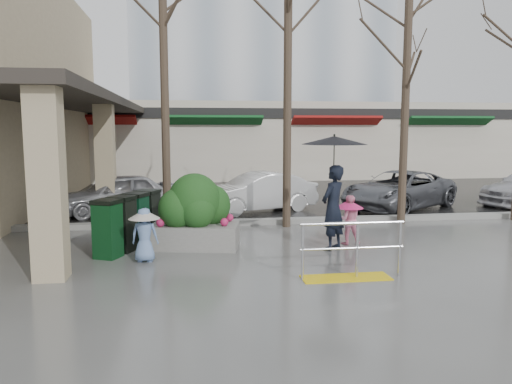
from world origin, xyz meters
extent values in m
plane|color=#51514F|center=(0.00, 0.00, 0.00)|extent=(120.00, 120.00, 0.00)
cube|color=black|center=(0.00, 22.00, 0.01)|extent=(120.00, 36.00, 0.01)
cube|color=gray|center=(0.00, 4.00, 0.07)|extent=(120.00, 0.30, 0.15)
cube|color=#2D2823|center=(-4.80, 8.00, 3.62)|extent=(2.80, 18.00, 0.25)
cube|color=tan|center=(-3.90, -0.50, 1.75)|extent=(0.55, 0.55, 3.50)
cube|color=tan|center=(-3.90, 6.00, 1.75)|extent=(0.55, 0.55, 3.50)
cube|color=beige|center=(2.00, 18.00, 2.00)|extent=(34.00, 6.00, 4.00)
cube|color=maroon|center=(-6.00, 15.10, 2.85)|extent=(4.50, 1.68, 0.87)
cube|color=#0F4C1E|center=(0.00, 15.10, 2.85)|extent=(4.50, 1.68, 0.87)
cube|color=maroon|center=(6.00, 15.10, 2.85)|extent=(4.50, 1.68, 0.87)
cube|color=#0F4C1E|center=(12.00, 15.10, 2.85)|extent=(4.50, 1.68, 0.87)
cube|color=black|center=(2.00, 15.10, 3.40)|extent=(34.00, 0.35, 0.50)
cube|color=#8C99A8|center=(4.00, 30.00, 12.50)|extent=(18.00, 12.00, 25.00)
cube|color=yellow|center=(1.30, -1.20, 0.01)|extent=(1.60, 0.50, 0.02)
cylinder|color=silver|center=(0.50, -1.20, 0.50)|extent=(0.05, 0.05, 1.00)
cylinder|color=silver|center=(1.50, -1.20, 0.50)|extent=(0.05, 0.05, 1.00)
cylinder|color=silver|center=(2.30, -1.20, 0.50)|extent=(0.05, 0.05, 1.00)
cylinder|color=silver|center=(1.40, -1.20, 1.00)|extent=(1.90, 0.06, 0.06)
cylinder|color=silver|center=(1.40, -1.20, 0.55)|extent=(1.90, 0.04, 0.04)
cylinder|color=#382B21|center=(-2.00, 3.60, 3.40)|extent=(0.22, 0.22, 6.80)
cylinder|color=#382B21|center=(1.20, 3.60, 3.50)|extent=(0.22, 0.22, 7.00)
cylinder|color=#382B21|center=(4.50, 3.60, 3.25)|extent=(0.22, 0.22, 6.50)
imported|color=black|center=(1.68, 0.91, 0.94)|extent=(0.81, 0.79, 1.88)
cylinder|color=black|center=(1.68, 0.91, 1.91)|extent=(0.02, 0.02, 1.19)
cone|color=black|center=(1.68, 0.91, 2.41)|extent=(1.43, 1.43, 0.18)
sphere|color=black|center=(1.68, 0.91, 2.52)|extent=(0.05, 0.05, 0.05)
imported|color=#FF9BBD|center=(2.20, 1.36, 0.57)|extent=(0.61, 0.50, 1.14)
cylinder|color=black|center=(2.20, 1.36, 0.78)|extent=(0.02, 0.02, 0.50)
cone|color=#F42677|center=(2.20, 1.36, 0.94)|extent=(0.67, 0.67, 0.18)
sphere|color=black|center=(2.20, 1.36, 1.05)|extent=(0.05, 0.05, 0.05)
imported|color=#6988BB|center=(-2.35, 0.46, 0.55)|extent=(0.58, 0.43, 1.09)
cylinder|color=black|center=(-2.35, 0.46, 0.80)|extent=(0.02, 0.02, 0.51)
cone|color=beige|center=(-2.35, 0.46, 0.97)|extent=(0.64, 0.64, 0.18)
sphere|color=black|center=(-2.35, 0.46, 1.08)|extent=(0.05, 0.05, 0.05)
cube|color=gray|center=(-1.33, 1.52, 0.27)|extent=(2.08, 1.32, 0.53)
ellipsoid|color=#1B4014|center=(-1.33, 1.52, 1.06)|extent=(1.17, 1.06, 1.23)
sphere|color=#1B4014|center=(-1.70, 1.41, 0.92)|extent=(0.85, 0.85, 0.85)
sphere|color=#1B4014|center=(-0.95, 1.68, 0.93)|extent=(0.89, 0.89, 0.89)
cube|color=#0E3E1B|center=(-3.13, 0.88, 0.56)|extent=(0.61, 0.61, 1.12)
cube|color=black|center=(-3.13, 0.88, 1.18)|extent=(0.65, 0.65, 0.08)
cube|color=black|center=(-2.89, 1.39, 0.56)|extent=(0.61, 0.61, 1.12)
cube|color=black|center=(-2.89, 1.39, 1.18)|extent=(0.65, 0.65, 0.08)
cube|color=#0D3921|center=(-2.65, 1.90, 0.56)|extent=(0.61, 0.61, 1.12)
cube|color=black|center=(-2.65, 1.90, 1.18)|extent=(0.65, 0.65, 0.08)
cube|color=black|center=(-2.42, 2.41, 0.56)|extent=(0.61, 0.61, 1.12)
cube|color=black|center=(-2.42, 2.41, 1.18)|extent=(0.65, 0.65, 0.08)
imported|color=#A9AAAE|center=(-3.67, 6.37, 0.63)|extent=(3.98, 2.83, 1.26)
imported|color=white|center=(0.77, 6.11, 0.63)|extent=(4.05, 2.55, 1.26)
imported|color=slate|center=(5.50, 6.04, 0.63)|extent=(4.92, 4.29, 1.26)
camera|label=1|loc=(-1.52, -9.55, 2.67)|focal=35.00mm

